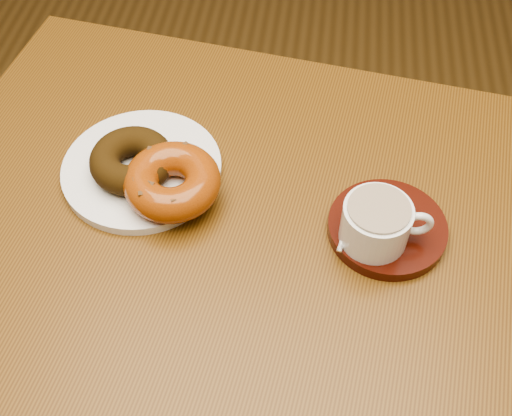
# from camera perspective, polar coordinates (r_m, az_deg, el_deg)

# --- Properties ---
(ground) EXTENTS (6.00, 6.00, 0.00)m
(ground) POSITION_cam_1_polar(r_m,az_deg,el_deg) (1.70, -6.54, -10.69)
(ground) COLOR brown
(ground) RESTS_ON ground
(cafe_table) EXTENTS (0.97, 0.79, 0.83)m
(cafe_table) POSITION_cam_1_polar(r_m,az_deg,el_deg) (0.95, -1.21, -5.58)
(cafe_table) COLOR brown
(cafe_table) RESTS_ON ground
(donut_plate) EXTENTS (0.22, 0.22, 0.01)m
(donut_plate) POSITION_cam_1_polar(r_m,az_deg,el_deg) (0.90, -10.10, 3.47)
(donut_plate) COLOR white
(donut_plate) RESTS_ON cafe_table
(donut_cinnamon) EXTENTS (0.14, 0.14, 0.04)m
(donut_cinnamon) POSITION_cam_1_polar(r_m,az_deg,el_deg) (0.87, -10.98, 4.18)
(donut_cinnamon) COLOR #32200A
(donut_cinnamon) RESTS_ON donut_plate
(donut_caramel) EXTENTS (0.16, 0.16, 0.05)m
(donut_caramel) POSITION_cam_1_polar(r_m,az_deg,el_deg) (0.84, -7.47, 2.36)
(donut_caramel) COLOR #934210
(donut_caramel) RESTS_ON donut_plate
(saucer) EXTENTS (0.17, 0.17, 0.02)m
(saucer) POSITION_cam_1_polar(r_m,az_deg,el_deg) (0.83, 11.56, -1.76)
(saucer) COLOR #360E07
(saucer) RESTS_ON cafe_table
(coffee_cup) EXTENTS (0.11, 0.08, 0.06)m
(coffee_cup) POSITION_cam_1_polar(r_m,az_deg,el_deg) (0.79, 10.72, -1.31)
(coffee_cup) COLOR white
(coffee_cup) RESTS_ON saucer
(teaspoon) EXTENTS (0.03, 0.10, 0.01)m
(teaspoon) POSITION_cam_1_polar(r_m,az_deg,el_deg) (0.84, 8.77, 0.44)
(teaspoon) COLOR silver
(teaspoon) RESTS_ON saucer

